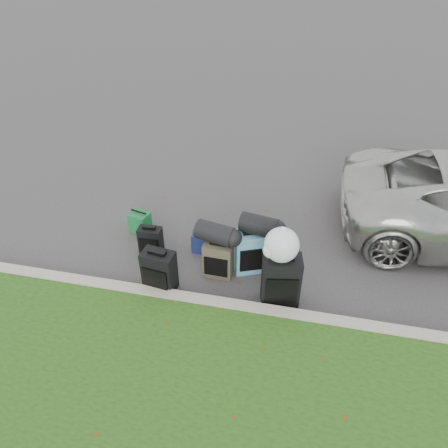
% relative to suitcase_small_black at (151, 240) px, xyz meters
% --- Properties ---
extents(ground, '(120.00, 120.00, 0.00)m').
position_rel_suitcase_small_black_xyz_m(ground, '(1.23, 0.03, -0.23)').
color(ground, '#383535').
rests_on(ground, ground).
extents(curb, '(120.00, 0.18, 0.15)m').
position_rel_suitcase_small_black_xyz_m(curb, '(1.23, -0.97, -0.15)').
color(curb, '#9E937F').
rests_on(curb, ground).
extents(suitcase_small_black, '(0.37, 0.21, 0.45)m').
position_rel_suitcase_small_black_xyz_m(suitcase_small_black, '(0.00, 0.00, 0.00)').
color(suitcase_small_black, black).
rests_on(suitcase_small_black, ground).
extents(suitcase_large_black_left, '(0.48, 0.33, 0.65)m').
position_rel_suitcase_small_black_xyz_m(suitcase_large_black_left, '(0.41, -0.74, 0.10)').
color(suitcase_large_black_left, black).
rests_on(suitcase_large_black_left, ground).
extents(suitcase_olive, '(0.43, 0.27, 0.58)m').
position_rel_suitcase_small_black_xyz_m(suitcase_olive, '(1.15, -0.28, 0.06)').
color(suitcase_olive, '#383425').
rests_on(suitcase_olive, ground).
extents(suitcase_teal, '(0.55, 0.45, 0.69)m').
position_rel_suitcase_small_black_xyz_m(suitcase_teal, '(1.60, -0.07, 0.12)').
color(suitcase_teal, teal).
rests_on(suitcase_teal, ground).
extents(suitcase_large_black_right, '(0.56, 0.39, 0.77)m').
position_rel_suitcase_small_black_xyz_m(suitcase_large_black_right, '(2.10, -0.63, 0.16)').
color(suitcase_large_black_right, black).
rests_on(suitcase_large_black_right, ground).
extents(tote_green, '(0.37, 0.32, 0.36)m').
position_rel_suitcase_small_black_xyz_m(tote_green, '(-0.36, 0.47, -0.05)').
color(tote_green, '#176A30').
rests_on(tote_green, ground).
extents(tote_navy, '(0.32, 0.25, 0.33)m').
position_rel_suitcase_small_black_xyz_m(tote_navy, '(0.79, 0.21, -0.06)').
color(tote_navy, navy).
rests_on(tote_navy, ground).
extents(duffel_left, '(0.59, 0.40, 0.29)m').
position_rel_suitcase_small_black_xyz_m(duffel_left, '(1.10, -0.23, 0.50)').
color(duffel_left, black).
rests_on(duffel_left, suitcase_olive).
extents(duffel_right, '(0.57, 0.38, 0.29)m').
position_rel_suitcase_small_black_xyz_m(duffel_right, '(1.70, -0.07, 0.61)').
color(duffel_right, black).
rests_on(duffel_right, suitcase_teal).
extents(trash_bag, '(0.46, 0.46, 0.46)m').
position_rel_suitcase_small_black_xyz_m(trash_bag, '(2.06, -0.64, 0.77)').
color(trash_bag, white).
rests_on(trash_bag, suitcase_large_black_right).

